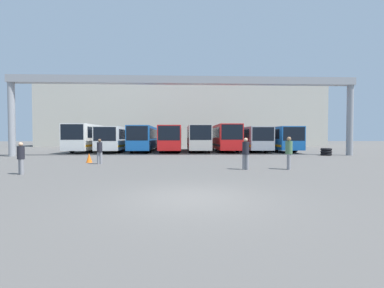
{
  "coord_description": "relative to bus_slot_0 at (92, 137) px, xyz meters",
  "views": [
    {
      "loc": [
        -0.33,
        -7.62,
        1.83
      ],
      "look_at": [
        0.75,
        19.44,
        1.07
      ],
      "focal_mm": 24.0,
      "sensor_mm": 36.0,
      "label": 1
    }
  ],
  "objects": [
    {
      "name": "ground_plane",
      "position": [
        11.72,
        -25.41,
        -1.87
      ],
      "size": [
        200.0,
        200.0,
        0.0
      ],
      "primitive_type": "plane",
      "color": "#514F4C"
    },
    {
      "name": "building_backdrop",
      "position": [
        11.72,
        20.6,
        4.1
      ],
      "size": [
        54.82,
        12.0,
        11.95
      ],
      "color": "#B7B2A3",
      "rests_on": "ground"
    },
    {
      "name": "overhead_gantry",
      "position": [
        11.72,
        -8.4,
        4.55
      ],
      "size": [
        33.04,
        0.8,
        7.57
      ],
      "color": "gray",
      "rests_on": "ground"
    },
    {
      "name": "bus_slot_0",
      "position": [
        0.0,
        0.0,
        0.0
      ],
      "size": [
        2.57,
        11.97,
        3.25
      ],
      "color": "silver",
      "rests_on": "ground"
    },
    {
      "name": "bus_slot_1",
      "position": [
        3.35,
        -0.01,
        -0.16
      ],
      "size": [
        2.57,
        11.95,
        2.96
      ],
      "color": "silver",
      "rests_on": "ground"
    },
    {
      "name": "bus_slot_2",
      "position": [
        6.7,
        -0.03,
        -0.1
      ],
      "size": [
        2.48,
        11.92,
        3.07
      ],
      "color": "#1959A5",
      "rests_on": "ground"
    },
    {
      "name": "bus_slot_3",
      "position": [
        10.05,
        -0.72,
        -0.09
      ],
      "size": [
        2.55,
        10.54,
        3.09
      ],
      "color": "red",
      "rests_on": "ground"
    },
    {
      "name": "bus_slot_4",
      "position": [
        13.4,
        -0.86,
        -0.04
      ],
      "size": [
        2.52,
        10.25,
        3.18
      ],
      "color": "beige",
      "rests_on": "ground"
    },
    {
      "name": "bus_slot_5",
      "position": [
        16.75,
        -0.76,
        0.0
      ],
      "size": [
        2.53,
        10.46,
        3.26
      ],
      "color": "red",
      "rests_on": "ground"
    },
    {
      "name": "bus_slot_6",
      "position": [
        20.1,
        -0.41,
        -0.16
      ],
      "size": [
        2.59,
        11.16,
        2.97
      ],
      "color": "#999EA5",
      "rests_on": "ground"
    },
    {
      "name": "bus_slot_7",
      "position": [
        23.44,
        -0.71,
        -0.15
      ],
      "size": [
        2.61,
        10.55,
        2.99
      ],
      "color": "#1959A5",
      "rests_on": "ground"
    },
    {
      "name": "pedestrian_mid_right",
      "position": [
        3.59,
        -20.3,
        -1.04
      ],
      "size": [
        0.33,
        0.33,
        1.57
      ],
      "rotation": [
        0.0,
        0.0,
        5.66
      ],
      "color": "gray",
      "rests_on": "ground"
    },
    {
      "name": "pedestrian_near_right",
      "position": [
        5.88,
        -15.62,
        -0.98
      ],
      "size": [
        0.35,
        0.35,
        1.69
      ],
      "rotation": [
        0.0,
        0.0,
        3.27
      ],
      "color": "gray",
      "rests_on": "ground"
    },
    {
      "name": "pedestrian_far_center",
      "position": [
        14.95,
        -18.91,
        -0.93
      ],
      "size": [
        0.37,
        0.37,
        1.78
      ],
      "rotation": [
        0.0,
        0.0,
        2.67
      ],
      "color": "gray",
      "rests_on": "ground"
    },
    {
      "name": "pedestrian_near_left",
      "position": [
        17.38,
        -18.94,
        -0.9
      ],
      "size": [
        0.38,
        0.38,
        1.83
      ],
      "rotation": [
        0.0,
        0.0,
        1.16
      ],
      "color": "gray",
      "rests_on": "ground"
    },
    {
      "name": "traffic_cone",
      "position": [
        4.81,
        -14.6,
        -1.55
      ],
      "size": [
        0.43,
        0.43,
        0.65
      ],
      "color": "orange",
      "rests_on": "ground"
    },
    {
      "name": "tire_stack",
      "position": [
        25.58,
        -8.43,
        -1.51
      ],
      "size": [
        1.04,
        1.04,
        0.72
      ],
      "color": "black",
      "rests_on": "ground"
    }
  ]
}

